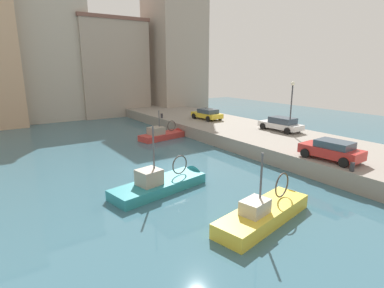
{
  "coord_description": "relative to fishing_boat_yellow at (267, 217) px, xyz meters",
  "views": [
    {
      "loc": [
        -10.56,
        -19.22,
        7.36
      ],
      "look_at": [
        3.1,
        1.02,
        1.2
      ],
      "focal_mm": 28.77,
      "sensor_mm": 36.0,
      "label": 1
    }
  ],
  "objects": [
    {
      "name": "water_surface",
      "position": [
        -0.29,
        9.78,
        -0.09
      ],
      "size": [
        80.0,
        80.0,
        0.0
      ],
      "primitive_type": "plane",
      "color": "#386070",
      "rests_on": "ground"
    },
    {
      "name": "quay_wall",
      "position": [
        11.21,
        9.78,
        0.51
      ],
      "size": [
        9.0,
        56.0,
        1.2
      ],
      "primitive_type": "cube",
      "color": "gray",
      "rests_on": "ground"
    },
    {
      "name": "fishing_boat_yellow",
      "position": [
        0.0,
        0.0,
        0.0
      ],
      "size": [
        7.0,
        3.01,
        4.36
      ],
      "color": "gold",
      "rests_on": "ground"
    },
    {
      "name": "fishing_boat_teal",
      "position": [
        -2.3,
        6.26,
        0.02
      ],
      "size": [
        7.13,
        3.13,
        4.96
      ],
      "color": "teal",
      "rests_on": "ground"
    },
    {
      "name": "fishing_boat_red",
      "position": [
        4.48,
        18.46,
        0.04
      ],
      "size": [
        5.89,
        2.7,
        3.83
      ],
      "color": "#BC3833",
      "rests_on": "ground"
    },
    {
      "name": "parked_car_yellow",
      "position": [
        11.09,
        19.85,
        1.77
      ],
      "size": [
        2.2,
        4.06,
        1.26
      ],
      "color": "gold",
      "rests_on": "quay_wall"
    },
    {
      "name": "parked_car_red",
      "position": [
        8.12,
        1.84,
        1.82
      ],
      "size": [
        2.16,
        4.09,
        1.36
      ],
      "color": "red",
      "rests_on": "quay_wall"
    },
    {
      "name": "parked_car_white",
      "position": [
        13.08,
        10.34,
        1.81
      ],
      "size": [
        2.06,
        4.42,
        1.35
      ],
      "color": "silver",
      "rests_on": "quay_wall"
    },
    {
      "name": "mooring_bollard_mid",
      "position": [
        7.06,
        -0.22,
        1.39
      ],
      "size": [
        0.28,
        0.28,
        0.55
      ],
      "primitive_type": "cylinder",
      "color": "#2D2D33",
      "rests_on": "quay_wall"
    },
    {
      "name": "mooring_bollard_north",
      "position": [
        7.06,
        23.78,
        1.39
      ],
      "size": [
        0.28,
        0.28,
        0.55
      ],
      "primitive_type": "cylinder",
      "color": "#2D2D33",
      "rests_on": "quay_wall"
    },
    {
      "name": "quay_streetlamp",
      "position": [
        12.71,
        9.02,
        4.37
      ],
      "size": [
        0.36,
        0.36,
        4.83
      ],
      "color": "#38383D",
      "rests_on": "quay_wall"
    },
    {
      "name": "waterfront_building_west_mid",
      "position": [
        5.89,
        37.51,
        7.08
      ],
      "size": [
        10.52,
        6.43,
        14.3
      ],
      "color": "#A39384",
      "rests_on": "ground"
    },
    {
      "name": "waterfront_building_east_mid",
      "position": [
        -2.99,
        37.92,
        9.35
      ],
      "size": [
        10.98,
        6.35,
        18.83
      ],
      "color": "#B2A899",
      "rests_on": "ground"
    },
    {
      "name": "waterfront_building_east",
      "position": [
        16.12,
        35.64,
        10.57
      ],
      "size": [
        8.21,
        8.63,
        21.28
      ],
      "color": "#A39384",
      "rests_on": "ground"
    }
  ]
}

